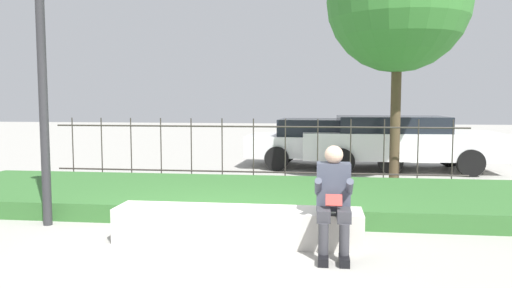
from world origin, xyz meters
TOP-DOWN VIEW (x-y plane):
  - ground_plane at (0.00, 0.00)m, footprint 60.00×60.00m
  - stone_bench at (0.34, 0.00)m, footprint 3.00×0.56m
  - person_seated_reader at (1.49, -0.31)m, footprint 0.42×0.73m
  - grass_berm at (0.00, 2.20)m, footprint 10.39×3.00m
  - iron_fence at (-0.00, 4.07)m, footprint 8.39×0.03m
  - car_parked_center at (1.64, 6.94)m, footprint 4.44×2.01m
  - car_parked_right at (3.21, 6.62)m, footprint 4.71×1.99m
  - street_lamp at (-2.41, 0.50)m, footprint 0.28×0.28m
  - tree_behind_fence at (2.86, 4.58)m, footprint 2.85×2.85m

SIDE VIEW (x-z plane):
  - ground_plane at x=0.00m, z-range 0.00..0.00m
  - grass_berm at x=0.00m, z-range 0.00..0.26m
  - stone_bench at x=0.34m, z-range -0.02..0.40m
  - person_seated_reader at x=1.49m, z-range 0.05..1.27m
  - car_parked_center at x=1.64m, z-range 0.05..1.29m
  - iron_fence at x=0.00m, z-range 0.04..1.39m
  - car_parked_right at x=3.21m, z-range 0.06..1.39m
  - street_lamp at x=-2.41m, z-range 0.46..4.71m
  - tree_behind_fence at x=2.86m, z-range 1.13..6.26m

